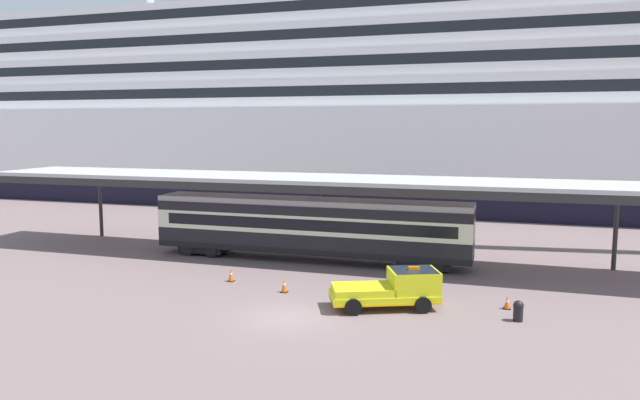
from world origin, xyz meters
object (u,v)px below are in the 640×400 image
(train_carriage, at_px, (309,226))
(traffic_cone_far, at_px, (507,302))
(traffic_cone_near, at_px, (231,275))
(quay_bollard, at_px, (518,310))
(service_truck, at_px, (395,288))
(traffic_cone_mid, at_px, (284,285))
(cruise_ship, at_px, (461,112))

(train_carriage, bearing_deg, traffic_cone_far, -29.04)
(traffic_cone_near, height_order, quay_bollard, quay_bollard)
(service_truck, relative_size, traffic_cone_far, 8.58)
(train_carriage, distance_m, traffic_cone_mid, 7.74)
(traffic_cone_near, xyz_separation_m, traffic_cone_mid, (3.69, -1.18, 0.01))
(train_carriage, xyz_separation_m, service_truck, (7.11, -8.28, -1.31))
(cruise_ship, bearing_deg, traffic_cone_near, -103.00)
(traffic_cone_mid, bearing_deg, traffic_cone_far, 2.86)
(quay_bollard, bearing_deg, traffic_cone_mid, 174.43)
(train_carriage, height_order, traffic_cone_far, train_carriage)
(train_carriage, bearing_deg, traffic_cone_mid, -82.02)
(train_carriage, relative_size, traffic_cone_far, 32.10)
(quay_bollard, bearing_deg, traffic_cone_far, 105.26)
(traffic_cone_mid, xyz_separation_m, traffic_cone_far, (11.32, 0.57, -0.07))
(traffic_cone_far, bearing_deg, quay_bollard, -74.74)
(cruise_ship, xyz_separation_m, quay_bollard, (5.79, -44.29, -9.91))
(train_carriage, xyz_separation_m, traffic_cone_near, (-2.65, -6.25, -1.92))
(traffic_cone_far, bearing_deg, cruise_ship, 97.13)
(traffic_cone_mid, relative_size, traffic_cone_far, 1.21)
(traffic_cone_mid, distance_m, quay_bollard, 11.85)
(service_truck, xyz_separation_m, traffic_cone_near, (-9.77, 2.02, -0.61))
(train_carriage, bearing_deg, traffic_cone_near, -112.98)
(service_truck, height_order, traffic_cone_mid, service_truck)
(traffic_cone_far, height_order, quay_bollard, quay_bollard)
(cruise_ship, xyz_separation_m, service_truck, (0.07, -43.99, -9.44))
(train_carriage, relative_size, service_truck, 3.74)
(cruise_ship, bearing_deg, traffic_cone_mid, -97.92)
(traffic_cone_mid, bearing_deg, service_truck, -7.94)
(traffic_cone_mid, distance_m, traffic_cone_far, 11.34)
(traffic_cone_near, relative_size, traffic_cone_far, 1.19)
(traffic_cone_near, height_order, traffic_cone_mid, traffic_cone_mid)
(traffic_cone_mid, height_order, quay_bollard, quay_bollard)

